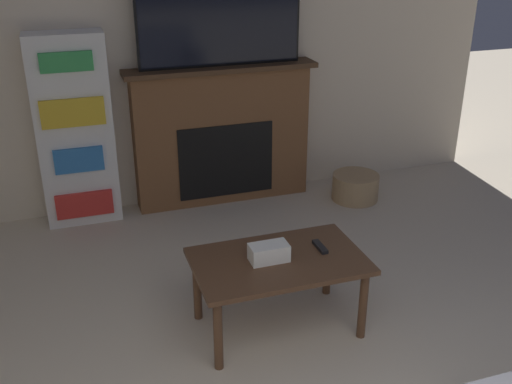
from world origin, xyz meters
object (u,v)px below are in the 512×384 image
fireplace (222,134)px  tv (220,20)px  coffee_table (279,268)px  storage_basket (355,187)px  bookshelf (75,132)px

fireplace → tv: tv is taller
coffee_table → fireplace: bearing=84.1°
fireplace → coffee_table: bearing=-95.9°
fireplace → storage_basket: fireplace is taller
coffee_table → storage_basket: (1.28, 1.50, -0.29)m
fireplace → bookshelf: 1.19m
tv → storage_basket: bearing=-18.3°
tv → coffee_table: (-0.19, -1.86, -1.12)m
fireplace → coffee_table: fireplace is taller
storage_basket → fireplace: bearing=160.7°
storage_basket → tv: bearing=161.7°
coffee_table → storage_basket: size_ratio=2.43×
fireplace → coffee_table: size_ratio=1.61×
tv → bookshelf: (-1.18, -0.00, -0.78)m
storage_basket → bookshelf: bearing=171.0°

